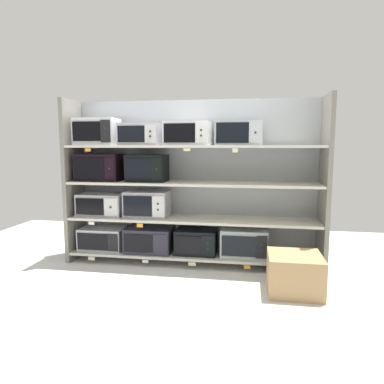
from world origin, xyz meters
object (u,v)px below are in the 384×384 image
(microwave_1, at_px, (150,239))
(microwave_4, at_px, (102,204))
(microwave_5, at_px, (147,204))
(microwave_9, at_px, (141,134))
(microwave_3, at_px, (244,242))
(microwave_6, at_px, (100,167))
(shipping_carton, at_px, (294,273))
(microwave_10, at_px, (188,134))
(microwave_0, at_px, (103,238))
(microwave_7, at_px, (147,168))
(microwave_8, at_px, (97,132))
(microwave_2, at_px, (196,241))
(microwave_11, at_px, (239,133))

(microwave_1, relative_size, microwave_4, 1.00)
(microwave_5, xyz_separation_m, microwave_9, (-0.06, 0.00, 0.86))
(microwave_3, relative_size, microwave_4, 0.97)
(microwave_6, xyz_separation_m, microwave_9, (0.55, 0.00, 0.41))
(microwave_9, height_order, shipping_carton, microwave_9)
(microwave_9, bearing_deg, microwave_10, -0.02)
(microwave_0, xyz_separation_m, microwave_7, (0.61, 0.00, 0.91))
(microwave_7, height_order, microwave_8, microwave_8)
(microwave_0, height_order, microwave_7, microwave_7)
(microwave_0, bearing_deg, microwave_8, 179.48)
(microwave_0, xyz_separation_m, microwave_5, (0.60, 0.00, 0.47))
(microwave_8, xyz_separation_m, shipping_carton, (2.34, -0.70, -1.43))
(shipping_carton, bearing_deg, microwave_4, 163.25)
(microwave_2, bearing_deg, microwave_11, -0.05)
(microwave_3, xyz_separation_m, microwave_8, (-1.83, 0.00, 1.33))
(microwave_1, distance_m, microwave_6, 1.10)
(microwave_0, bearing_deg, microwave_4, 1.36)
(microwave_10, bearing_deg, microwave_2, 0.17)
(microwave_4, relative_size, microwave_8, 1.13)
(microwave_2, relative_size, microwave_8, 0.98)
(microwave_1, relative_size, microwave_9, 1.16)
(microwave_0, distance_m, microwave_5, 0.76)
(microwave_1, height_order, microwave_7, microwave_7)
(microwave_0, relative_size, microwave_5, 1.05)
(microwave_1, bearing_deg, microwave_0, -179.98)
(microwave_2, xyz_separation_m, microwave_3, (0.59, -0.00, 0.02))
(microwave_7, distance_m, microwave_8, 0.78)
(microwave_11, xyz_separation_m, shipping_carton, (0.60, -0.70, -1.41))
(microwave_10, bearing_deg, microwave_8, 179.98)
(microwave_3, xyz_separation_m, microwave_11, (-0.09, -0.00, 1.30))
(microwave_5, distance_m, shipping_carton, 1.93)
(microwave_2, height_order, microwave_6, microwave_6)
(microwave_1, distance_m, microwave_5, 0.45)
(microwave_2, xyz_separation_m, microwave_9, (-0.68, -0.00, 1.31))
(microwave_11, bearing_deg, microwave_2, 179.95)
(microwave_7, bearing_deg, microwave_2, 0.01)
(microwave_7, distance_m, microwave_9, 0.41)
(microwave_2, relative_size, microwave_7, 1.04)
(microwave_6, bearing_deg, microwave_5, -0.00)
(microwave_2, height_order, microwave_7, microwave_7)
(microwave_9, xyz_separation_m, shipping_carton, (1.78, -0.70, -1.40))
(microwave_5, distance_m, microwave_10, 1.01)
(microwave_2, xyz_separation_m, microwave_8, (-1.25, 0.00, 1.34))
(microwave_0, distance_m, microwave_4, 0.44)
(microwave_0, relative_size, shipping_carton, 1.08)
(microwave_2, distance_m, microwave_8, 1.84)
(microwave_3, bearing_deg, microwave_2, 179.99)
(microwave_3, relative_size, microwave_6, 1.01)
(microwave_3, bearing_deg, microwave_1, 180.00)
(microwave_0, height_order, microwave_8, microwave_8)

